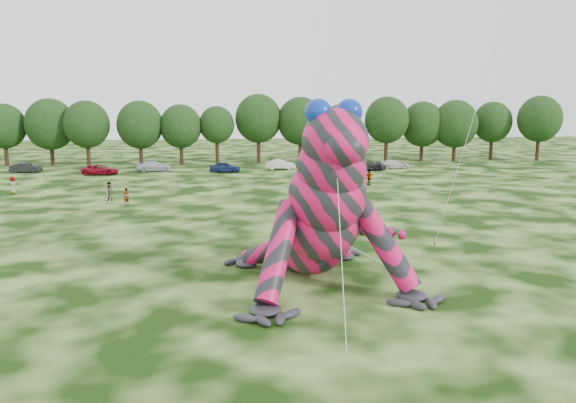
# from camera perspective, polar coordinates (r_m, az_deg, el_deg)

# --- Properties ---
(ground) EXTENTS (240.00, 240.00, 0.00)m
(ground) POSITION_cam_1_polar(r_m,az_deg,el_deg) (29.19, -9.75, -8.11)
(ground) COLOR #16330A
(ground) RESTS_ON ground
(inflatable_gecko) EXTENTS (18.04, 20.50, 9.22)m
(inflatable_gecko) POSITION_cam_1_polar(r_m,az_deg,el_deg) (29.83, 1.70, 1.52)
(inflatable_gecko) COLOR #D21053
(inflatable_gecko) RESTS_ON ground
(tree_4) EXTENTS (6.22, 5.60, 9.06)m
(tree_4) POSITION_cam_1_polar(r_m,az_deg,el_deg) (92.03, -26.83, 6.06)
(tree_4) COLOR black
(tree_4) RESTS_ON ground
(tree_5) EXTENTS (7.16, 6.44, 9.80)m
(tree_5) POSITION_cam_1_polar(r_m,az_deg,el_deg) (89.74, -22.97, 6.51)
(tree_5) COLOR black
(tree_5) RESTS_ON ground
(tree_6) EXTENTS (6.52, 5.86, 9.49)m
(tree_6) POSITION_cam_1_polar(r_m,az_deg,el_deg) (86.67, -19.73, 6.52)
(tree_6) COLOR black
(tree_6) RESTS_ON ground
(tree_7) EXTENTS (6.68, 6.01, 9.48)m
(tree_7) POSITION_cam_1_polar(r_m,az_deg,el_deg) (85.45, -14.78, 6.72)
(tree_7) COLOR black
(tree_7) RESTS_ON ground
(tree_8) EXTENTS (6.14, 5.53, 8.94)m
(tree_8) POSITION_cam_1_polar(r_m,az_deg,el_deg) (85.04, -10.82, 6.68)
(tree_8) COLOR black
(tree_8) RESTS_ON ground
(tree_9) EXTENTS (5.27, 4.74, 8.68)m
(tree_9) POSITION_cam_1_polar(r_m,az_deg,el_deg) (85.21, -7.23, 6.69)
(tree_9) COLOR black
(tree_9) RESTS_ON ground
(tree_10) EXTENTS (7.09, 6.38, 10.50)m
(tree_10) POSITION_cam_1_polar(r_m,az_deg,el_deg) (86.59, -3.01, 7.41)
(tree_10) COLOR black
(tree_10) RESTS_ON ground
(tree_11) EXTENTS (7.01, 6.31, 10.07)m
(tree_11) POSITION_cam_1_polar(r_m,az_deg,el_deg) (86.88, 1.25, 7.28)
(tree_11) COLOR black
(tree_11) RESTS_ON ground
(tree_12) EXTENTS (5.99, 5.39, 8.97)m
(tree_12) POSITION_cam_1_polar(r_m,az_deg,el_deg) (87.55, 5.36, 6.90)
(tree_12) COLOR black
(tree_12) RESTS_ON ground
(tree_13) EXTENTS (6.83, 6.15, 10.13)m
(tree_13) POSITION_cam_1_polar(r_m,az_deg,el_deg) (88.71, 9.98, 7.21)
(tree_13) COLOR black
(tree_13) RESTS_ON ground
(tree_14) EXTENTS (6.82, 6.14, 9.40)m
(tree_14) POSITION_cam_1_polar(r_m,az_deg,el_deg) (92.24, 13.48, 6.96)
(tree_14) COLOR black
(tree_14) RESTS_ON ground
(tree_15) EXTENTS (7.17, 6.45, 9.63)m
(tree_15) POSITION_cam_1_polar(r_m,az_deg,el_deg) (93.21, 16.60, 6.92)
(tree_15) COLOR black
(tree_15) RESTS_ON ground
(tree_16) EXTENTS (6.26, 5.63, 9.37)m
(tree_16) POSITION_cam_1_polar(r_m,az_deg,el_deg) (97.62, 20.01, 6.78)
(tree_16) COLOR black
(tree_16) RESTS_ON ground
(tree_17) EXTENTS (6.98, 6.28, 10.30)m
(tree_17) POSITION_cam_1_polar(r_m,az_deg,el_deg) (98.35, 24.15, 6.80)
(tree_17) COLOR black
(tree_17) RESTS_ON ground
(car_1) EXTENTS (4.02, 1.52, 1.31)m
(car_1) POSITION_cam_1_polar(r_m,az_deg,el_deg) (81.91, -25.07, 3.13)
(car_1) COLOR black
(car_1) RESTS_ON ground
(car_2) EXTENTS (4.63, 2.16, 1.28)m
(car_2) POSITION_cam_1_polar(r_m,az_deg,el_deg) (75.92, -18.52, 3.08)
(car_2) COLOR maroon
(car_2) RESTS_ON ground
(car_3) EXTENTS (4.78, 2.15, 1.36)m
(car_3) POSITION_cam_1_polar(r_m,az_deg,el_deg) (77.65, -13.44, 3.49)
(car_3) COLOR silver
(car_3) RESTS_ON ground
(car_4) EXTENTS (4.16, 1.86, 1.39)m
(car_4) POSITION_cam_1_polar(r_m,az_deg,el_deg) (75.06, -6.43, 3.50)
(car_4) COLOR navy
(car_4) RESTS_ON ground
(car_5) EXTENTS (4.17, 1.73, 1.34)m
(car_5) POSITION_cam_1_polar(r_m,az_deg,el_deg) (78.08, -0.74, 3.78)
(car_5) COLOR silver
(car_5) RESTS_ON ground
(car_6) EXTENTS (5.84, 3.55, 1.51)m
(car_6) POSITION_cam_1_polar(r_m,az_deg,el_deg) (77.84, 8.00, 3.73)
(car_6) COLOR #262528
(car_6) RESTS_ON ground
(car_7) EXTENTS (4.44, 2.13, 1.25)m
(car_7) POSITION_cam_1_polar(r_m,az_deg,el_deg) (80.23, 10.71, 3.74)
(car_7) COLOR silver
(car_7) RESTS_ON ground
(spectator_4) EXTENTS (0.99, 0.98, 1.73)m
(spectator_4) POSITION_cam_1_polar(r_m,az_deg,el_deg) (63.17, -26.17, 1.51)
(spectator_4) COLOR gray
(spectator_4) RESTS_ON ground
(spectator_3) EXTENTS (1.07, 0.70, 1.69)m
(spectator_3) POSITION_cam_1_polar(r_m,az_deg,el_deg) (63.19, 8.25, 2.40)
(spectator_3) COLOR gray
(spectator_3) RESTS_ON ground
(spectator_1) EXTENTS (1.07, 0.95, 1.82)m
(spectator_1) POSITION_cam_1_polar(r_m,az_deg,el_deg) (54.72, -17.65, 0.96)
(spectator_1) COLOR gray
(spectator_1) RESTS_ON ground
(spectator_2) EXTENTS (1.27, 1.10, 1.71)m
(spectator_2) POSITION_cam_1_polar(r_m,az_deg,el_deg) (57.77, 3.25, 1.81)
(spectator_2) COLOR gray
(spectator_2) RESTS_ON ground
(spectator_0) EXTENTS (0.66, 0.68, 1.57)m
(spectator_0) POSITION_cam_1_polar(r_m,az_deg,el_deg) (52.14, -16.12, 0.48)
(spectator_0) COLOR gray
(spectator_0) RESTS_ON ground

